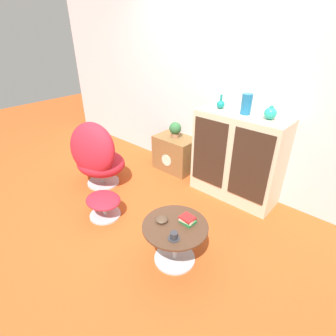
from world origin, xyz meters
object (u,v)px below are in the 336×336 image
(vase_inner_right, at_px, (270,113))
(bowl, at_px, (162,219))
(sideboard, at_px, (237,157))
(book_stack, at_px, (188,220))
(potted_plant, at_px, (175,129))
(vase_inner_left, at_px, (246,104))
(teacup, at_px, (174,236))
(egg_chair, at_px, (97,157))
(tv_console, at_px, (175,153))
(coffee_table, at_px, (175,237))
(ottoman, at_px, (104,202))
(vase_leftmost, at_px, (221,104))

(vase_inner_right, bearing_deg, bowl, -101.71)
(sideboard, xyz_separation_m, book_stack, (0.20, -1.25, -0.10))
(potted_plant, bearing_deg, sideboard, -1.76)
(bowl, bearing_deg, sideboard, 90.47)
(vase_inner_left, relative_size, teacup, 2.20)
(vase_inner_left, bearing_deg, bowl, -90.26)
(bowl, bearing_deg, egg_chair, 166.86)
(potted_plant, bearing_deg, vase_inner_right, -1.20)
(book_stack, bearing_deg, tv_console, 133.86)
(tv_console, relative_size, book_stack, 4.39)
(sideboard, bearing_deg, vase_inner_right, 0.74)
(tv_console, distance_m, vase_inner_right, 1.61)
(coffee_table, relative_size, bowl, 5.26)
(coffee_table, relative_size, book_stack, 4.30)
(sideboard, relative_size, vase_inner_right, 7.52)
(vase_inner_left, relative_size, potted_plant, 0.99)
(tv_console, height_order, teacup, tv_console)
(vase_inner_left, distance_m, teacup, 1.69)
(book_stack, bearing_deg, coffee_table, -118.83)
(vase_inner_left, relative_size, book_stack, 1.65)
(teacup, xyz_separation_m, bowl, (-0.23, 0.10, -0.01))
(ottoman, xyz_separation_m, bowl, (0.91, 0.01, 0.25))
(ottoman, distance_m, coffee_table, 1.05)
(vase_inner_left, distance_m, bowl, 1.60)
(vase_inner_right, bearing_deg, egg_chair, -150.01)
(ottoman, height_order, coffee_table, coffee_table)
(vase_inner_right, bearing_deg, book_stack, -94.66)
(tv_console, relative_size, vase_inner_left, 2.67)
(egg_chair, relative_size, coffee_table, 1.60)
(coffee_table, height_order, vase_inner_left, vase_inner_left)
(vase_inner_right, bearing_deg, sideboard, -179.26)
(sideboard, height_order, vase_leftmost, vase_leftmost)
(vase_leftmost, xyz_separation_m, book_stack, (0.51, -1.25, -0.71))
(egg_chair, height_order, book_stack, egg_chair)
(vase_inner_left, bearing_deg, book_stack, -81.79)
(egg_chair, xyz_separation_m, teacup, (1.74, -0.45, 0.00))
(bowl, bearing_deg, teacup, -22.71)
(sideboard, xyz_separation_m, egg_chair, (-1.50, -1.04, -0.10))
(potted_plant, bearing_deg, teacup, -49.96)
(coffee_table, distance_m, vase_inner_right, 1.63)
(vase_inner_left, bearing_deg, coffee_table, -84.82)
(ottoman, height_order, vase_inner_left, vase_inner_left)
(vase_inner_right, bearing_deg, vase_inner_left, -180.00)
(book_stack, distance_m, bowl, 0.24)
(sideboard, bearing_deg, teacup, -80.89)
(potted_plant, distance_m, bowl, 1.78)
(sideboard, height_order, tv_console, sideboard)
(ottoman, bearing_deg, vase_inner_right, 49.45)
(tv_console, bearing_deg, vase_inner_right, -1.19)
(coffee_table, height_order, bowl, bowl)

